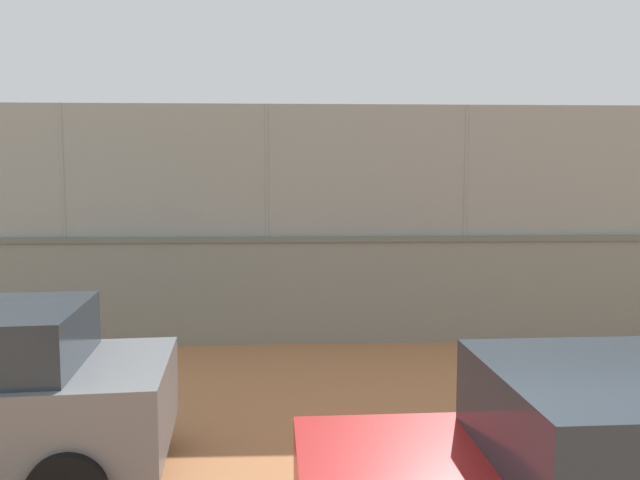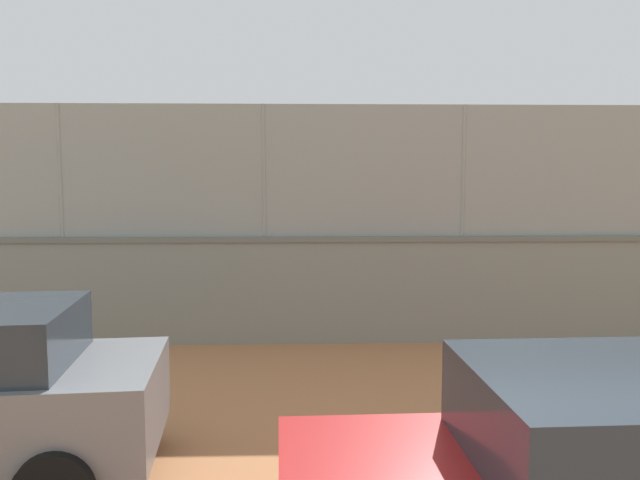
% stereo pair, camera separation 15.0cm
% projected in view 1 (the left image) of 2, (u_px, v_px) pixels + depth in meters
% --- Properties ---
extents(ground_plane, '(260.00, 260.00, 0.00)m').
position_uv_depth(ground_plane, '(298.00, 260.00, 20.47)').
color(ground_plane, '#B27247').
extents(perimeter_wall, '(32.24, 0.68, 1.71)m').
position_uv_depth(perimeter_wall, '(463.00, 288.00, 10.51)').
color(perimeter_wall, gray).
rests_on(perimeter_wall, ground_plane).
extents(fence_panel_on_wall, '(31.66, 0.40, 2.07)m').
position_uv_depth(fence_panel_on_wall, '(466.00, 171.00, 10.33)').
color(fence_panel_on_wall, gray).
rests_on(fence_panel_on_wall, perimeter_wall).
extents(player_baseline_waiting, '(0.80, 1.10, 1.48)m').
position_uv_depth(player_baseline_waiting, '(210.00, 251.00, 15.63)').
color(player_baseline_waiting, '#591919').
rests_on(player_baseline_waiting, ground_plane).
extents(player_crossing_court, '(1.14, 0.72, 1.62)m').
position_uv_depth(player_crossing_court, '(338.00, 227.00, 21.57)').
color(player_crossing_court, '#B2B2B2').
rests_on(player_crossing_court, ground_plane).
extents(sports_ball, '(0.19, 0.19, 0.19)m').
position_uv_depth(sports_ball, '(267.00, 260.00, 14.40)').
color(sports_ball, yellow).
extents(spare_ball_by_wall, '(0.20, 0.20, 0.20)m').
position_uv_depth(spare_ball_by_wall, '(147.00, 311.00, 12.34)').
color(spare_ball_by_wall, '#3399D8').
rests_on(spare_ball_by_wall, ground_plane).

